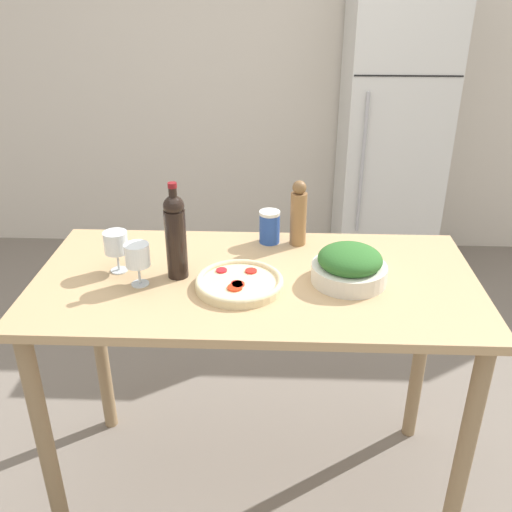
{
  "coord_description": "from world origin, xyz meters",
  "views": [
    {
      "loc": [
        0.07,
        -1.64,
        1.84
      ],
      "look_at": [
        0.0,
        0.04,
        1.0
      ],
      "focal_mm": 40.0,
      "sensor_mm": 36.0,
      "label": 1
    }
  ],
  "objects_px": {
    "wine_bottle": "(176,235)",
    "salad_bowl": "(349,266)",
    "refrigerator": "(391,134)",
    "pepper_mill": "(298,214)",
    "wine_glass_near": "(138,257)",
    "salt_canister": "(270,227)",
    "wine_glass_far": "(116,244)",
    "homemade_pizza": "(239,282)"
  },
  "relations": [
    {
      "from": "wine_bottle",
      "to": "salad_bowl",
      "type": "height_order",
      "value": "wine_bottle"
    },
    {
      "from": "refrigerator",
      "to": "pepper_mill",
      "type": "relative_size",
      "value": 7.57
    },
    {
      "from": "pepper_mill",
      "to": "salad_bowl",
      "type": "height_order",
      "value": "pepper_mill"
    },
    {
      "from": "wine_glass_near",
      "to": "salt_canister",
      "type": "bearing_deg",
      "value": 39.42
    },
    {
      "from": "wine_glass_far",
      "to": "salt_canister",
      "type": "bearing_deg",
      "value": 26.37
    },
    {
      "from": "salad_bowl",
      "to": "wine_glass_far",
      "type": "bearing_deg",
      "value": 177.01
    },
    {
      "from": "refrigerator",
      "to": "salt_canister",
      "type": "xyz_separation_m",
      "value": [
        -0.73,
        -1.64,
        0.08
      ]
    },
    {
      "from": "refrigerator",
      "to": "homemade_pizza",
      "type": "bearing_deg",
      "value": -112.35
    },
    {
      "from": "wine_glass_near",
      "to": "salad_bowl",
      "type": "bearing_deg",
      "value": 4.12
    },
    {
      "from": "wine_bottle",
      "to": "wine_glass_near",
      "type": "distance_m",
      "value": 0.14
    },
    {
      "from": "wine_bottle",
      "to": "wine_glass_far",
      "type": "bearing_deg",
      "value": 172.45
    },
    {
      "from": "refrigerator",
      "to": "pepper_mill",
      "type": "distance_m",
      "value": 1.77
    },
    {
      "from": "refrigerator",
      "to": "salad_bowl",
      "type": "distance_m",
      "value": 1.98
    },
    {
      "from": "wine_bottle",
      "to": "salt_canister",
      "type": "bearing_deg",
      "value": 42.95
    },
    {
      "from": "salad_bowl",
      "to": "salt_canister",
      "type": "bearing_deg",
      "value": 132.33
    },
    {
      "from": "salad_bowl",
      "to": "wine_glass_near",
      "type": "bearing_deg",
      "value": -175.88
    },
    {
      "from": "salad_bowl",
      "to": "salt_canister",
      "type": "height_order",
      "value": "same"
    },
    {
      "from": "refrigerator",
      "to": "wine_glass_near",
      "type": "distance_m",
      "value": 2.28
    },
    {
      "from": "refrigerator",
      "to": "wine_bottle",
      "type": "height_order",
      "value": "refrigerator"
    },
    {
      "from": "wine_glass_near",
      "to": "salt_canister",
      "type": "relative_size",
      "value": 1.16
    },
    {
      "from": "refrigerator",
      "to": "wine_glass_far",
      "type": "relative_size",
      "value": 13.01
    },
    {
      "from": "wine_bottle",
      "to": "homemade_pizza",
      "type": "bearing_deg",
      "value": -17.61
    },
    {
      "from": "wine_bottle",
      "to": "salad_bowl",
      "type": "bearing_deg",
      "value": -1.31
    },
    {
      "from": "pepper_mill",
      "to": "refrigerator",
      "type": "bearing_deg",
      "value": 69.35
    },
    {
      "from": "wine_glass_near",
      "to": "homemade_pizza",
      "type": "height_order",
      "value": "wine_glass_near"
    },
    {
      "from": "pepper_mill",
      "to": "wine_glass_far",
      "type": "bearing_deg",
      "value": -158.44
    },
    {
      "from": "refrigerator",
      "to": "homemade_pizza",
      "type": "distance_m",
      "value": 2.14
    },
    {
      "from": "wine_glass_far",
      "to": "salad_bowl",
      "type": "height_order",
      "value": "wine_glass_far"
    },
    {
      "from": "wine_glass_far",
      "to": "pepper_mill",
      "type": "bearing_deg",
      "value": 21.56
    },
    {
      "from": "refrigerator",
      "to": "homemade_pizza",
      "type": "xyz_separation_m",
      "value": [
        -0.81,
        -1.98,
        0.03
      ]
    },
    {
      "from": "wine_bottle",
      "to": "salt_canister",
      "type": "distance_m",
      "value": 0.41
    },
    {
      "from": "wine_glass_far",
      "to": "salad_bowl",
      "type": "bearing_deg",
      "value": -2.99
    },
    {
      "from": "wine_bottle",
      "to": "wine_glass_far",
      "type": "xyz_separation_m",
      "value": [
        -0.2,
        0.03,
        -0.05
      ]
    },
    {
      "from": "homemade_pizza",
      "to": "wine_glass_near",
      "type": "bearing_deg",
      "value": 179.21
    },
    {
      "from": "wine_glass_near",
      "to": "wine_glass_far",
      "type": "bearing_deg",
      "value": 135.98
    },
    {
      "from": "refrigerator",
      "to": "salad_bowl",
      "type": "relative_size",
      "value": 7.59
    },
    {
      "from": "refrigerator",
      "to": "salad_bowl",
      "type": "xyz_separation_m",
      "value": [
        -0.46,
        -1.93,
        0.07
      ]
    },
    {
      "from": "wine_glass_near",
      "to": "salad_bowl",
      "type": "height_order",
      "value": "wine_glass_near"
    },
    {
      "from": "salad_bowl",
      "to": "salt_canister",
      "type": "xyz_separation_m",
      "value": [
        -0.26,
        0.29,
        0.01
      ]
    },
    {
      "from": "wine_glass_near",
      "to": "homemade_pizza",
      "type": "distance_m",
      "value": 0.33
    },
    {
      "from": "refrigerator",
      "to": "wine_glass_far",
      "type": "xyz_separation_m",
      "value": [
        -1.23,
        -1.89,
        0.11
      ]
    },
    {
      "from": "wine_glass_far",
      "to": "pepper_mill",
      "type": "height_order",
      "value": "pepper_mill"
    }
  ]
}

